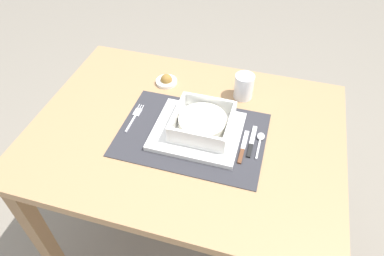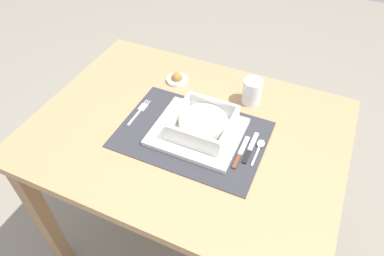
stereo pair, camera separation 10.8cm
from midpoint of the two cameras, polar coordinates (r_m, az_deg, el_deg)
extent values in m
plane|color=gray|center=(1.73, 1.29, -17.63)|extent=(6.00, 6.00, 0.00)
cube|color=#A37A51|center=(1.14, 1.87, -0.72)|extent=(1.00, 0.75, 0.03)
cube|color=olive|center=(1.46, -20.98, -14.01)|extent=(0.05, 0.05, 0.71)
cube|color=olive|center=(1.75, -7.88, 2.15)|extent=(0.05, 0.05, 0.71)
cube|color=olive|center=(1.60, 21.48, -7.07)|extent=(0.05, 0.05, 0.71)
cube|color=#2D2D33|center=(1.10, 2.81, -1.18)|extent=(0.46, 0.32, 0.00)
cube|color=white|center=(1.10, 3.73, -0.76)|extent=(0.27, 0.23, 0.02)
cube|color=white|center=(1.09, 4.65, -0.14)|extent=(0.18, 0.18, 0.01)
cube|color=white|center=(1.10, 0.62, 2.24)|extent=(0.01, 0.18, 0.05)
cube|color=white|center=(1.06, 9.00, -0.35)|extent=(0.01, 0.18, 0.05)
cube|color=white|center=(1.02, 3.05, -2.05)|extent=(0.16, 0.01, 0.05)
cube|color=white|center=(1.13, 6.27, 3.68)|extent=(0.16, 0.01, 0.05)
cylinder|color=silver|center=(1.08, 4.72, 0.66)|extent=(0.15, 0.15, 0.03)
cube|color=silver|center=(1.16, -6.82, 1.55)|extent=(0.01, 0.08, 0.00)
cube|color=silver|center=(1.19, -5.49, 3.27)|extent=(0.02, 0.04, 0.00)
cylinder|color=silver|center=(1.22, -5.20, 4.16)|extent=(0.00, 0.02, 0.00)
cylinder|color=silver|center=(1.21, -4.88, 4.07)|extent=(0.00, 0.02, 0.00)
cylinder|color=silver|center=(1.21, -4.56, 3.97)|extent=(0.00, 0.02, 0.00)
cube|color=silver|center=(1.06, 13.24, -4.74)|extent=(0.01, 0.08, 0.00)
ellipsoid|color=silver|center=(1.10, 13.99, -2.63)|extent=(0.02, 0.03, 0.01)
cube|color=black|center=(1.06, 11.86, -4.78)|extent=(0.01, 0.05, 0.01)
cube|color=silver|center=(1.10, 12.80, -2.32)|extent=(0.01, 0.08, 0.00)
cube|color=#59331E|center=(1.04, 10.29, -5.55)|extent=(0.01, 0.06, 0.01)
cube|color=silver|center=(1.09, 11.33, -3.00)|extent=(0.01, 0.08, 0.00)
cylinder|color=white|center=(1.22, 12.33, 5.75)|extent=(0.07, 0.07, 0.09)
cylinder|color=gold|center=(1.23, 12.18, 5.00)|extent=(0.05, 0.05, 0.04)
cylinder|color=white|center=(1.31, -0.09, 7.77)|extent=(0.08, 0.08, 0.01)
sphere|color=olive|center=(1.30, -0.09, 8.09)|extent=(0.04, 0.04, 0.04)
camera|label=1|loc=(0.05, -87.13, 2.88)|focal=32.58mm
camera|label=2|loc=(0.05, 92.87, -2.88)|focal=32.58mm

